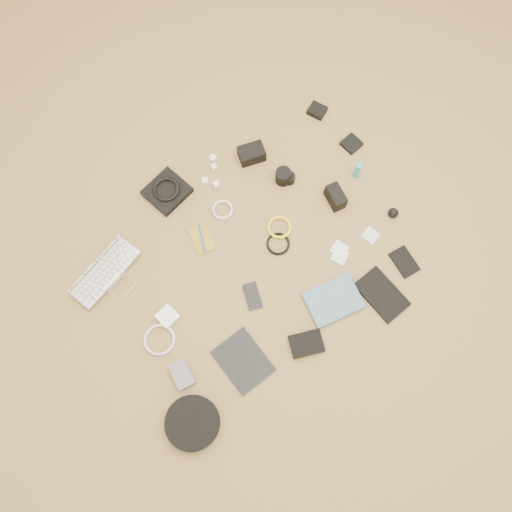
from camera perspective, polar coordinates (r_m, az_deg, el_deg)
room_shell at (r=1.07m, az=0.60°, el=20.23°), size 4.04×4.04×2.58m
laptop at (r=2.24m, az=-15.99°, el=-2.51°), size 0.37×0.30×0.03m
headphone_pouch at (r=2.33m, az=-10.13°, el=7.27°), size 0.20×0.20×0.03m
headphones at (r=2.31m, az=-10.23°, el=7.52°), size 0.12×0.12×0.02m
charger_a at (r=2.33m, az=-5.85°, el=8.54°), size 0.04×0.04×0.03m
charger_b at (r=2.38m, az=-4.93°, el=11.02°), size 0.04×0.04×0.03m
charger_c at (r=2.36m, az=-4.83°, el=10.10°), size 0.03×0.03×0.02m
charger_d at (r=2.32m, az=-4.56°, el=8.14°), size 0.03×0.03×0.02m
dslr_camera at (r=2.36m, az=-0.51°, el=11.61°), size 0.14×0.12×0.07m
lens_pouch at (r=2.52m, az=7.00°, el=16.17°), size 0.10×0.10×0.03m
notebook_olive at (r=2.23m, az=-6.19°, el=1.98°), size 0.12×0.15×0.01m
pen_blue at (r=2.22m, az=-6.21°, el=2.05°), size 0.06×0.13×0.01m
cable_white_a at (r=2.27m, az=-3.83°, el=5.24°), size 0.10×0.10×0.01m
lens_a at (r=2.30m, az=3.12°, el=9.08°), size 0.09×0.09×0.08m
lens_b at (r=2.32m, az=3.81°, el=8.85°), size 0.07×0.07×0.05m
card_reader at (r=2.46m, az=10.85°, el=12.49°), size 0.09×0.09×0.02m
power_brick at (r=2.14m, az=-10.07°, el=-6.83°), size 0.09×0.09×0.03m
cable_white_b at (r=2.14m, az=-10.94°, el=-9.39°), size 0.17×0.17×0.01m
cable_black at (r=2.21m, az=2.54°, el=1.37°), size 0.13×0.13×0.01m
cable_yellow at (r=2.24m, az=2.68°, el=3.22°), size 0.13×0.13×0.01m
flash at (r=2.28m, az=9.08°, el=6.67°), size 0.08×0.12×0.08m
lens_cleaner at (r=2.35m, az=11.49°, el=9.57°), size 0.03×0.03×0.10m
battery_charger at (r=2.10m, az=-8.48°, el=-13.25°), size 0.09×0.12×0.03m
tablet at (r=2.10m, az=-1.48°, el=-11.91°), size 0.17×0.22×0.01m
phone at (r=2.14m, az=-0.42°, el=-4.60°), size 0.10×0.13×0.01m
filter_case_left at (r=2.22m, az=9.52°, el=-0.03°), size 0.09×0.09×0.01m
filter_case_mid at (r=2.23m, az=9.50°, el=0.78°), size 0.08×0.08×0.01m
filter_case_right at (r=2.28m, az=12.97°, el=2.30°), size 0.08×0.08×0.01m
air_blower at (r=2.32m, az=15.41°, el=4.77°), size 0.05×0.05×0.05m
headphone_case at (r=2.08m, az=-7.25°, el=-18.40°), size 0.28×0.28×0.06m
drive_case at (r=2.10m, az=5.79°, el=-9.94°), size 0.16×0.14×0.03m
paperback at (r=2.15m, az=9.87°, el=-7.02°), size 0.26×0.22×0.02m
notebook_black_a at (r=2.21m, az=14.18°, el=-4.28°), size 0.14×0.22×0.02m
notebook_black_b at (r=2.28m, az=16.58°, el=-0.65°), size 0.10×0.14×0.01m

